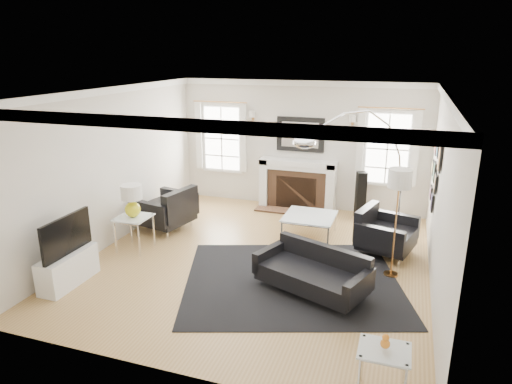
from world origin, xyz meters
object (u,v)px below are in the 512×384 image
(fireplace, at_px, (297,185))
(sofa, at_px, (314,273))
(armchair_left, at_px, (167,210))
(armchair_right, at_px, (383,233))
(gourd_lamp, at_px, (132,199))
(arc_floor_lamp, at_px, (355,176))
(coffee_table, at_px, (310,217))

(fireplace, height_order, sofa, fireplace)
(fireplace, height_order, armchair_left, fireplace)
(fireplace, relative_size, sofa, 0.95)
(armchair_right, xyz_separation_m, gourd_lamp, (-4.18, -1.24, 0.58))
(armchair_right, relative_size, arc_floor_lamp, 0.45)
(armchair_left, distance_m, armchair_right, 4.11)
(armchair_left, bearing_deg, sofa, -25.03)
(gourd_lamp, bearing_deg, armchair_right, 16.51)
(fireplace, relative_size, gourd_lamp, 2.93)
(sofa, distance_m, gourd_lamp, 3.40)
(fireplace, distance_m, armchair_right, 2.70)
(arc_floor_lamp, bearing_deg, armchair_left, -179.06)
(fireplace, xyz_separation_m, armchair_right, (1.98, -1.84, -0.18))
(fireplace, distance_m, coffee_table, 1.62)
(coffee_table, height_order, arc_floor_lamp, arc_floor_lamp)
(fireplace, relative_size, arc_floor_lamp, 0.66)
(fireplace, relative_size, armchair_right, 1.46)
(armchair_left, distance_m, gourd_lamp, 1.19)
(fireplace, bearing_deg, arc_floor_lamp, -53.50)
(sofa, height_order, armchair_left, armchair_left)
(coffee_table, distance_m, arc_floor_lamp, 1.39)
(fireplace, bearing_deg, armchair_left, -136.53)
(armchair_left, bearing_deg, fireplace, 43.47)
(gourd_lamp, bearing_deg, coffee_table, 29.40)
(coffee_table, relative_size, arc_floor_lamp, 0.37)
(sofa, height_order, gourd_lamp, gourd_lamp)
(armchair_left, relative_size, gourd_lamp, 2.09)
(armchair_left, distance_m, coffee_table, 2.79)
(sofa, xyz_separation_m, armchair_left, (-3.24, 1.51, 0.10))
(armchair_right, bearing_deg, gourd_lamp, -163.49)
(fireplace, bearing_deg, armchair_right, -42.92)
(fireplace, distance_m, gourd_lamp, 3.80)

